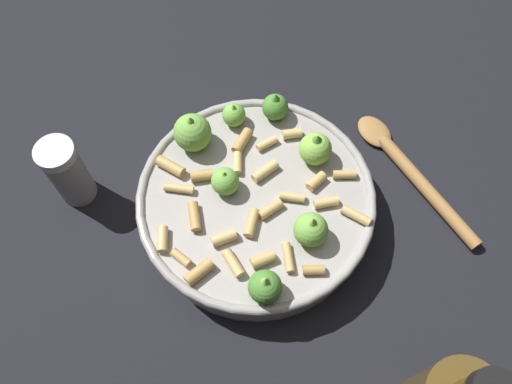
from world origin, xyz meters
name	(u,v)px	position (x,y,z in m)	size (l,w,h in m)	color
ground_plane	(256,214)	(0.00, 0.00, 0.00)	(2.40, 2.40, 0.00)	black
cooking_pan	(256,201)	(0.00, 0.00, 0.03)	(0.27, 0.27, 0.10)	#9E9993
pepper_shaker	(67,172)	(0.09, -0.20, 0.05)	(0.04, 0.04, 0.10)	gray
wooden_spoon	(409,169)	(-0.15, 0.13, 0.01)	(0.11, 0.20, 0.02)	#9E703D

